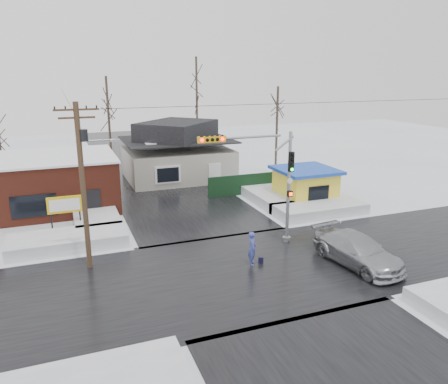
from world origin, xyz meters
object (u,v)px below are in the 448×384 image
object	(u,v)px
traffic_signal	(266,174)
marquee_sign	(65,206)
utility_pole	(84,177)
pedestrian	(252,249)
kiosk	(305,185)
car	(357,251)

from	to	relation	value
traffic_signal	marquee_sign	bearing A→B (deg)	150.28
utility_pole	pedestrian	size ratio (longest dim) A/B	4.69
traffic_signal	marquee_sign	distance (m)	13.42
marquee_sign	kiosk	distance (m)	18.51
marquee_sign	car	size ratio (longest dim) A/B	0.44
marquee_sign	pedestrian	distance (m)	13.04
traffic_signal	kiosk	bearing A→B (deg)	44.84
traffic_signal	pedestrian	distance (m)	4.68
marquee_sign	kiosk	size ratio (longest dim) A/B	0.55
utility_pole	pedestrian	xyz separation A→B (m)	(8.45, -2.87, -4.15)
traffic_signal	utility_pole	world-z (taller)	utility_pole
marquee_sign	car	xyz separation A→B (m)	(14.98, -10.96, -1.09)
utility_pole	pedestrian	bearing A→B (deg)	-18.77
marquee_sign	car	distance (m)	18.59
traffic_signal	marquee_sign	size ratio (longest dim) A/B	2.75
utility_pole	car	size ratio (longest dim) A/B	1.56
traffic_signal	car	world-z (taller)	traffic_signal
utility_pole	car	xyz separation A→B (m)	(13.90, -4.97, -4.28)
kiosk	traffic_signal	bearing A→B (deg)	-135.16
pedestrian	car	world-z (taller)	pedestrian
kiosk	pedestrian	world-z (taller)	kiosk
utility_pole	kiosk	bearing A→B (deg)	20.44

